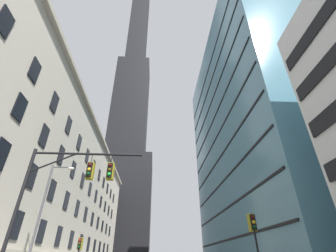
{
  "coord_description": "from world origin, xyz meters",
  "views": [
    {
      "loc": [
        0.43,
        -8.32,
        1.38
      ],
      "look_at": [
        2.28,
        22.75,
        19.77
      ],
      "focal_mm": 24.54,
      "sensor_mm": 36.0,
      "label": 1
    }
  ],
  "objects_px": {
    "traffic_light_far_left": "(80,245)",
    "street_lamppost": "(45,207)",
    "traffic_signal_mast": "(71,184)",
    "traffic_light_near_right": "(253,227)"
  },
  "relations": [
    {
      "from": "traffic_signal_mast",
      "to": "street_lamppost",
      "type": "distance_m",
      "value": 7.03
    },
    {
      "from": "traffic_signal_mast",
      "to": "traffic_light_near_right",
      "type": "relative_size",
      "value": 1.88
    },
    {
      "from": "traffic_light_near_right",
      "to": "traffic_light_far_left",
      "type": "relative_size",
      "value": 1.2
    },
    {
      "from": "traffic_signal_mast",
      "to": "street_lamppost",
      "type": "bearing_deg",
      "value": 122.26
    },
    {
      "from": "traffic_light_far_left",
      "to": "street_lamppost",
      "type": "xyz_separation_m",
      "value": [
        -1.67,
        -5.69,
        2.39
      ]
    },
    {
      "from": "traffic_light_far_left",
      "to": "street_lamppost",
      "type": "distance_m",
      "value": 6.4
    },
    {
      "from": "traffic_light_near_right",
      "to": "traffic_light_far_left",
      "type": "bearing_deg",
      "value": 143.28
    },
    {
      "from": "traffic_light_far_left",
      "to": "street_lamppost",
      "type": "bearing_deg",
      "value": -106.31
    },
    {
      "from": "traffic_light_far_left",
      "to": "street_lamppost",
      "type": "height_order",
      "value": "street_lamppost"
    },
    {
      "from": "street_lamppost",
      "to": "traffic_signal_mast",
      "type": "bearing_deg",
      "value": -57.74
    }
  ]
}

